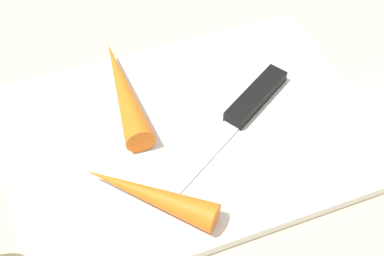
{
  "coord_description": "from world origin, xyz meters",
  "views": [
    {
      "loc": [
        0.11,
        0.3,
        0.41
      ],
      "look_at": [
        0.0,
        0.0,
        0.01
      ],
      "focal_mm": 46.93,
      "sensor_mm": 36.0,
      "label": 1
    }
  ],
  "objects": [
    {
      "name": "carrot_short",
      "position": [
        0.07,
        0.07,
        0.03
      ],
      "size": [
        0.11,
        0.11,
        0.03
      ],
      "primitive_type": "cone",
      "rotation": [
        0.0,
        1.57,
        5.53
      ],
      "color": "orange",
      "rests_on": "cutting_board"
    },
    {
      "name": "cutting_board",
      "position": [
        0.0,
        0.0,
        0.01
      ],
      "size": [
        0.36,
        0.26,
        0.01
      ],
      "primitive_type": "cube",
      "color": "white",
      "rests_on": "ground_plane"
    },
    {
      "name": "ground_plane",
      "position": [
        0.0,
        0.0,
        0.0
      ],
      "size": [
        1.4,
        1.4,
        0.0
      ],
      "primitive_type": "plane",
      "color": "#C6B793"
    },
    {
      "name": "knife",
      "position": [
        -0.07,
        -0.01,
        0.02
      ],
      "size": [
        0.18,
        0.12,
        0.01
      ],
      "rotation": [
        0.0,
        0.0,
        0.56
      ],
      "color": "#B7B7BC",
      "rests_on": "cutting_board"
    },
    {
      "name": "carrot_long",
      "position": [
        0.05,
        -0.06,
        0.03
      ],
      "size": [
        0.04,
        0.15,
        0.03
      ],
      "primitive_type": "cone",
      "rotation": [
        0.0,
        1.57,
        4.67
      ],
      "color": "orange",
      "rests_on": "cutting_board"
    }
  ]
}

